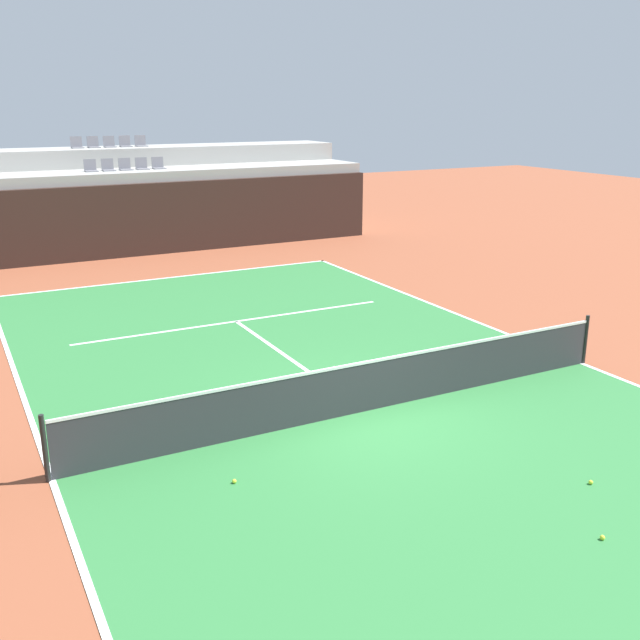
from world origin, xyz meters
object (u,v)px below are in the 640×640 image
at_px(tennis_net, 365,386).
at_px(tennis_ball_2, 602,538).
at_px(tennis_ball_0, 591,482).
at_px(tennis_ball_1, 234,481).

distance_m(tennis_net, tennis_ball_2, 4.98).
height_order(tennis_net, tennis_ball_0, tennis_net).
relative_size(tennis_ball_0, tennis_ball_1, 1.00).
bearing_deg(tennis_ball_2, tennis_ball_0, 48.22).
distance_m(tennis_net, tennis_ball_0, 4.17).
distance_m(tennis_ball_0, tennis_ball_1, 5.27).
height_order(tennis_net, tennis_ball_1, tennis_net).
bearing_deg(tennis_net, tennis_ball_1, -156.26).
bearing_deg(tennis_ball_1, tennis_ball_0, -28.05).
xyz_separation_m(tennis_ball_1, tennis_ball_2, (3.67, -3.57, 0.00)).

